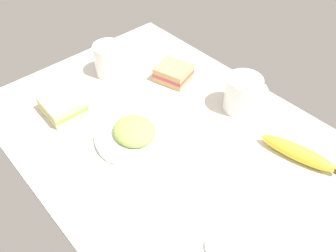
# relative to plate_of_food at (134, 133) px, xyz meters

# --- Properties ---
(tabletop) EXTENTS (0.90, 0.64, 0.02)m
(tabletop) POSITION_rel_plate_of_food_xyz_m (0.05, 0.07, -0.02)
(tabletop) COLOR beige
(tabletop) RESTS_ON ground
(plate_of_food) EXTENTS (0.19, 0.19, 0.04)m
(plate_of_food) POSITION_rel_plate_of_food_xyz_m (0.00, 0.00, 0.00)
(plate_of_food) COLOR white
(plate_of_food) RESTS_ON tabletop
(coffee_mug_black) EXTENTS (0.08, 0.11, 0.09)m
(coffee_mug_black) POSITION_rel_plate_of_food_xyz_m (-0.25, 0.11, 0.03)
(coffee_mug_black) COLOR white
(coffee_mug_black) RESTS_ON tabletop
(coffee_mug_milky) EXTENTS (0.10, 0.11, 0.10)m
(coffee_mug_milky) POSITION_rel_plate_of_food_xyz_m (0.10, 0.27, 0.03)
(coffee_mug_milky) COLOR white
(coffee_mug_milky) RESTS_ON tabletop
(sandwich_main) EXTENTS (0.10, 0.10, 0.04)m
(sandwich_main) POSITION_rel_plate_of_food_xyz_m (-0.19, -0.08, 0.01)
(sandwich_main) COLOR beige
(sandwich_main) RESTS_ON tabletop
(sandwich_side) EXTENTS (0.11, 0.10, 0.04)m
(sandwich_side) POSITION_rel_plate_of_food_xyz_m (-0.11, 0.22, 0.01)
(sandwich_side) COLOR tan
(sandwich_side) RESTS_ON tabletop
(banana) EXTENTS (0.18, 0.07, 0.04)m
(banana) POSITION_rel_plate_of_food_xyz_m (0.30, 0.23, 0.00)
(banana) COLOR yellow
(banana) RESTS_ON tabletop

